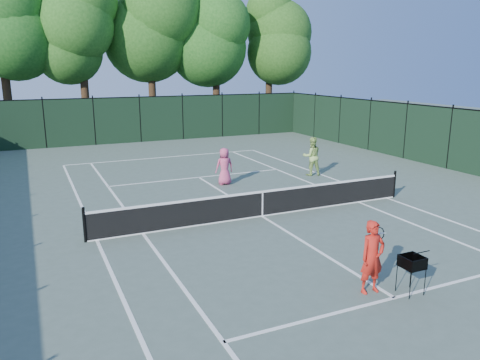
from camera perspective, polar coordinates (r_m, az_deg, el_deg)
name	(u,v)px	position (r m, az deg, el deg)	size (l,w,h in m)	color
ground	(262,216)	(16.08, 2.71, -4.45)	(90.00, 90.00, 0.00)	#4B5C50
sideline_doubles_left	(97,240)	(14.53, -17.04, -7.05)	(0.10, 23.77, 0.01)	white
sideline_doubles_right	(387,198)	(19.13, 17.49, -2.11)	(0.10, 23.77, 0.01)	white
sideline_singles_left	(143,234)	(14.74, -11.74, -6.42)	(0.10, 23.77, 0.01)	white
sideline_singles_right	(359,202)	(18.26, 14.28, -2.63)	(0.10, 23.77, 0.01)	white
baseline_far	(166,157)	(26.87, -9.00, 2.77)	(10.97, 0.10, 0.01)	white
service_line_near	(394,298)	(11.22, 18.32, -13.47)	(8.23, 0.10, 0.01)	white
service_line_far	(199,177)	(21.75, -5.04, 0.33)	(8.23, 0.10, 0.01)	white
center_service_line	(262,216)	(16.07, 2.71, -4.44)	(0.10, 12.80, 0.01)	white
tennis_net	(262,203)	(15.93, 2.73, -2.82)	(11.69, 0.09, 1.06)	black
fence_far	(140,120)	(32.52, -12.07, 7.18)	(24.00, 0.05, 3.00)	black
tree_2	(80,26)	(35.70, -18.94, 17.33)	(6.00, 6.00, 12.40)	black
tree_3	(149,11)	(37.20, -11.06, 19.59)	(7.00, 7.00, 14.45)	black
tree_4	(216,25)	(38.00, -3.00, 18.37)	(6.20, 6.20, 12.97)	black
tree_5	(270,33)	(40.52, 3.63, 17.45)	(5.80, 5.80, 12.23)	black
coach	(372,257)	(11.00, 15.83, -9.01)	(0.92, 0.60, 1.69)	red
player_pink	(224,166)	(20.21, -1.91, 1.68)	(0.79, 0.53, 1.61)	#C74671
player_green	(312,156)	(22.20, 8.74, 2.88)	(1.01, 0.86, 1.81)	#9CC361
ball_hopper	(412,262)	(11.24, 20.25, -9.39)	(0.48, 0.48, 0.89)	black
loose_ball_near_cart	(412,272)	(12.58, 20.22, -10.43)	(0.07, 0.07, 0.07)	#D6EC30
loose_ball_midcourt	(373,245)	(13.98, 15.92, -7.65)	(0.07, 0.07, 0.07)	#C3E72F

